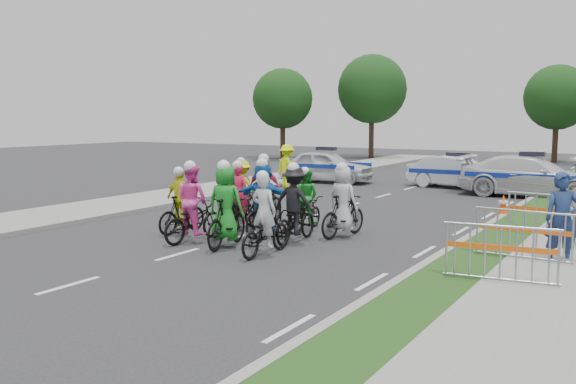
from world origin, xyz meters
The scene contains 29 objects.
ground centered at (0.00, 0.00, 0.00)m, with size 90.00×90.00×0.00m, color #28282B.
curb_right centered at (5.10, 5.00, 0.06)m, with size 0.20×60.00×0.12m, color gray.
grass_strip centered at (5.80, 5.00, 0.06)m, with size 1.20×60.00×0.11m, color #224014.
sidewalk_left centered at (-6.50, 5.00, 0.07)m, with size 3.00×60.00×0.13m, color gray.
rider_0 centered at (1.67, 0.96, 0.62)m, with size 0.65×1.83×1.87m.
rider_1 centered at (0.45, 1.21, 0.79)m, with size 0.93×2.00×2.04m.
rider_2 centered at (-0.64, 1.34, 0.73)m, with size 0.88×1.99×1.98m.
rider_3 centered at (-1.58, 2.05, 0.67)m, with size 0.90×1.69×1.74m.
rider_4 centered at (1.51, 2.54, 0.75)m, with size 1.09×1.92×1.94m.
rider_5 centered at (0.47, 2.79, 0.83)m, with size 1.61×1.92×1.99m.
rider_6 centered at (-0.63, 3.31, 0.61)m, with size 0.88×1.89×1.86m.
rider_7 centered at (2.23, 3.71, 0.73)m, with size 0.87×1.86×1.89m.
rider_8 centered at (0.95, 4.14, 0.64)m, with size 0.74×1.70×1.69m.
rider_9 centered at (-0.38, 4.21, 0.76)m, with size 1.03×1.93×2.00m.
rider_10 centered at (-1.50, 4.73, 0.71)m, with size 1.09×1.87×1.83m.
police_car_0 centered at (-4.16, 15.36, 0.73)m, with size 1.73×4.30×1.47m, color silver.
police_car_1 centered at (1.64, 16.12, 0.67)m, with size 1.42×4.06×1.34m, color silver.
police_car_2 centered at (4.88, 14.54, 0.77)m, with size 2.15×5.28×1.53m, color silver.
spectator_0 centered at (7.39, 3.19, 0.95)m, with size 0.70×0.46×1.91m, color navy.
marshal_hiviz centered at (-4.63, 12.65, 0.91)m, with size 1.18×0.68×1.82m, color #E0FF0D.
barrier_0 centered at (6.70, 0.80, 0.56)m, with size 2.00×0.50×1.12m, color #A5A8AD, non-canonical shape.
barrier_1 centered at (6.70, 2.89, 0.56)m, with size 2.00×0.50×1.12m, color #A5A8AD, non-canonical shape.
barrier_2 centered at (6.70, 6.06, 0.56)m, with size 2.00×0.50×1.12m, color #A5A8AD, non-canonical shape.
cone_0 centered at (5.03, 9.04, 0.34)m, with size 0.40×0.40×0.70m.
cone_1 centered at (6.61, 12.10, 0.34)m, with size 0.40×0.40×0.70m.
parked_bike centered at (-6.11, 10.81, 0.48)m, with size 0.64×1.84×0.96m, color black.
tree_0 centered at (-14.00, 28.00, 4.19)m, with size 4.20×4.20×6.30m.
tree_3 centered at (-9.00, 32.00, 4.89)m, with size 4.90×4.90×7.35m.
tree_4 centered at (3.00, 34.00, 4.19)m, with size 4.20×4.20×6.30m.
Camera 1 is at (9.07, -10.69, 3.04)m, focal length 40.00 mm.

